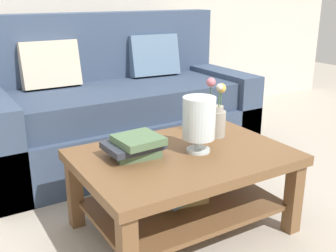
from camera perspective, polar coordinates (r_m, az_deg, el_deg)
ground_plane at (r=2.53m, az=-0.26°, el=-10.14°), size 10.00×10.00×0.00m
couch at (r=3.08m, az=-7.07°, el=2.31°), size 1.96×0.90×1.06m
coffee_table at (r=2.10m, az=2.08°, el=-6.86°), size 1.06×0.75×0.43m
book_stack_main at (r=1.99m, az=-4.54°, el=-2.76°), size 0.28×0.24×0.11m
glass_hurricane_vase at (r=2.02m, az=4.35°, el=0.87°), size 0.17×0.17×0.28m
flower_pitcher at (r=2.27m, az=6.82°, el=1.36°), size 0.10×0.11×0.33m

